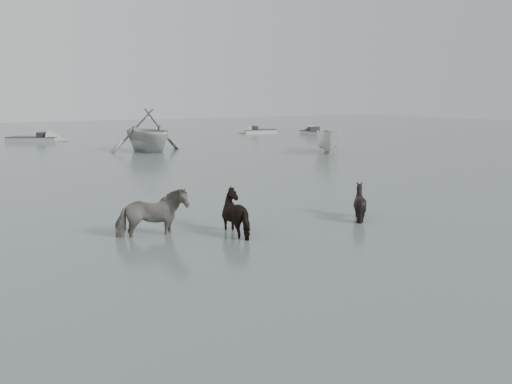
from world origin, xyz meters
TOP-DOWN VIEW (x-y plane):
  - ground at (0.00, 0.00)m, footprint 140.00×140.00m
  - pony_pinto at (-3.34, 0.94)m, footprint 1.94×1.19m
  - pony_dark at (-1.24, 0.04)m, footprint 1.57×1.68m
  - pony_black at (2.54, -0.41)m, footprint 1.25×1.14m
  - rowboat_trail at (3.86, 20.89)m, footprint 5.35×6.05m
  - boat_small at (13.54, 14.00)m, footprint 3.72×4.30m
  - skiff_port at (22.98, 26.76)m, footprint 1.92×5.13m
  - skiff_mid at (-1.28, 33.40)m, footprint 5.57×4.47m
  - skiff_star at (19.46, 31.57)m, footprint 4.70×2.71m

SIDE VIEW (x-z plane):
  - ground at x=0.00m, z-range 0.00..0.00m
  - skiff_port at x=22.98m, z-range 0.00..0.75m
  - skiff_mid at x=-1.28m, z-range 0.00..0.75m
  - skiff_star at x=19.46m, z-range 0.00..0.75m
  - pony_black at x=2.54m, z-range 0.00..1.25m
  - pony_dark at x=-1.24m, z-range 0.00..1.36m
  - pony_pinto at x=-3.34m, z-range 0.00..1.53m
  - boat_small at x=13.54m, z-range 0.00..1.61m
  - rowboat_trail at x=3.86m, z-range 0.00..2.96m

